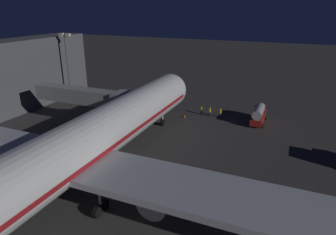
% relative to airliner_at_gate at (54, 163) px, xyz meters
% --- Properties ---
extents(ground_plane, '(320.00, 320.00, 0.00)m').
position_rel_airliner_at_gate_xyz_m(ground_plane, '(0.00, -10.45, -5.64)').
color(ground_plane, '#383533').
extents(airliner_at_gate, '(57.15, 66.72, 20.39)m').
position_rel_airliner_at_gate_xyz_m(airliner_at_gate, '(0.00, 0.00, 0.00)').
color(airliner_at_gate, silver).
rests_on(airliner_at_gate, ground_plane).
extents(jet_bridge, '(19.40, 3.40, 7.26)m').
position_rel_airliner_at_gate_xyz_m(jet_bridge, '(10.59, -20.18, 0.09)').
color(jet_bridge, '#9E9E99').
rests_on(jet_bridge, ground_plane).
extents(apron_floodlight_mast, '(2.90, 0.50, 14.85)m').
position_rel_airliner_at_gate_xyz_m(apron_floodlight_mast, '(25.50, -32.21, 3.17)').
color(apron_floodlight_mast, '#59595E').
rests_on(apron_floodlight_mast, ground_plane).
extents(fuel_tanker, '(2.46, 6.43, 3.15)m').
position_rel_airliner_at_gate_xyz_m(fuel_tanker, '(-15.61, -34.53, -3.99)').
color(fuel_tanker, maroon).
rests_on(fuel_tanker, ground_plane).
extents(ground_crew_near_nose_gear, '(0.40, 0.40, 1.81)m').
position_rel_airliner_at_gate_xyz_m(ground_crew_near_nose_gear, '(-8.51, -34.50, -4.64)').
color(ground_crew_near_nose_gear, black).
rests_on(ground_crew_near_nose_gear, ground_plane).
extents(ground_crew_by_belt_loader, '(0.40, 0.40, 1.89)m').
position_rel_airliner_at_gate_xyz_m(ground_crew_by_belt_loader, '(-6.52, -34.11, -4.59)').
color(ground_crew_by_belt_loader, black).
rests_on(ground_crew_by_belt_loader, ground_plane).
extents(ground_crew_marshaller_fwd, '(0.40, 0.40, 1.67)m').
position_rel_airliner_at_gate_xyz_m(ground_crew_marshaller_fwd, '(-4.66, -34.64, -4.72)').
color(ground_crew_marshaller_fwd, black).
rests_on(ground_crew_marshaller_fwd, ground_plane).
extents(traffic_cone_nose_port, '(0.36, 0.36, 0.55)m').
position_rel_airliner_at_gate_xyz_m(traffic_cone_nose_port, '(-2.20, -31.72, -5.36)').
color(traffic_cone_nose_port, orange).
rests_on(traffic_cone_nose_port, ground_plane).
extents(traffic_cone_nose_starboard, '(0.36, 0.36, 0.55)m').
position_rel_airliner_at_gate_xyz_m(traffic_cone_nose_starboard, '(2.20, -31.72, -5.36)').
color(traffic_cone_nose_starboard, orange).
rests_on(traffic_cone_nose_starboard, ground_plane).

